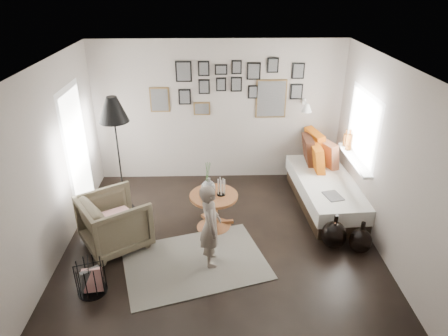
{
  "coord_description": "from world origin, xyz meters",
  "views": [
    {
      "loc": [
        -0.09,
        -4.58,
        3.6
      ],
      "look_at": [
        0.05,
        0.5,
        1.1
      ],
      "focal_mm": 32.0,
      "sensor_mm": 36.0,
      "label": 1
    }
  ],
  "objects_px": {
    "pedestal_table": "(214,212)",
    "magazine_basket": "(91,278)",
    "floor_lamp": "(113,114)",
    "demijohn_small": "(360,241)",
    "child": "(210,226)",
    "daybed": "(324,185)",
    "demijohn_large": "(334,235)",
    "vase": "(208,185)",
    "armchair": "(115,222)"
  },
  "relations": [
    {
      "from": "pedestal_table",
      "to": "magazine_basket",
      "type": "relative_size",
      "value": 1.69
    },
    {
      "from": "magazine_basket",
      "to": "floor_lamp",
      "type": "bearing_deg",
      "value": 88.91
    },
    {
      "from": "demijohn_small",
      "to": "child",
      "type": "relative_size",
      "value": 0.41
    },
    {
      "from": "child",
      "to": "pedestal_table",
      "type": "bearing_deg",
      "value": -7.79
    },
    {
      "from": "floor_lamp",
      "to": "demijohn_small",
      "type": "distance_m",
      "value": 4.05
    },
    {
      "from": "daybed",
      "to": "magazine_basket",
      "type": "xyz_separation_m",
      "value": [
        -3.43,
        -2.1,
        -0.1
      ]
    },
    {
      "from": "floor_lamp",
      "to": "demijohn_small",
      "type": "relative_size",
      "value": 3.94
    },
    {
      "from": "pedestal_table",
      "to": "demijohn_large",
      "type": "relative_size",
      "value": 1.35
    },
    {
      "from": "pedestal_table",
      "to": "magazine_basket",
      "type": "height_order",
      "value": "pedestal_table"
    },
    {
      "from": "vase",
      "to": "demijohn_large",
      "type": "bearing_deg",
      "value": -17.78
    },
    {
      "from": "demijohn_large",
      "to": "demijohn_small",
      "type": "height_order",
      "value": "demijohn_large"
    },
    {
      "from": "magazine_basket",
      "to": "demijohn_large",
      "type": "xyz_separation_m",
      "value": [
        3.25,
        0.81,
        -0.0
      ]
    },
    {
      "from": "vase",
      "to": "floor_lamp",
      "type": "bearing_deg",
      "value": 159.56
    },
    {
      "from": "floor_lamp",
      "to": "magazine_basket",
      "type": "relative_size",
      "value": 4.5
    },
    {
      "from": "magazine_basket",
      "to": "daybed",
      "type": "bearing_deg",
      "value": 31.47
    },
    {
      "from": "child",
      "to": "armchair",
      "type": "bearing_deg",
      "value": 67.74
    },
    {
      "from": "daybed",
      "to": "armchair",
      "type": "bearing_deg",
      "value": -164.49
    },
    {
      "from": "demijohn_small",
      "to": "daybed",
      "type": "bearing_deg",
      "value": 96.88
    },
    {
      "from": "floor_lamp",
      "to": "pedestal_table",
      "type": "bearing_deg",
      "value": -20.11
    },
    {
      "from": "pedestal_table",
      "to": "demijohn_large",
      "type": "distance_m",
      "value": 1.81
    },
    {
      "from": "floor_lamp",
      "to": "armchair",
      "type": "bearing_deg",
      "value": -85.49
    },
    {
      "from": "daybed",
      "to": "child",
      "type": "relative_size",
      "value": 1.83
    },
    {
      "from": "vase",
      "to": "magazine_basket",
      "type": "distance_m",
      "value": 2.08
    },
    {
      "from": "armchair",
      "to": "child",
      "type": "bearing_deg",
      "value": -141.42
    },
    {
      "from": "magazine_basket",
      "to": "child",
      "type": "height_order",
      "value": "child"
    },
    {
      "from": "demijohn_large",
      "to": "demijohn_small",
      "type": "xyz_separation_m",
      "value": [
        0.35,
        -0.12,
        -0.02
      ]
    },
    {
      "from": "daybed",
      "to": "demijohn_small",
      "type": "distance_m",
      "value": 1.42
    },
    {
      "from": "vase",
      "to": "demijohn_large",
      "type": "distance_m",
      "value": 1.96
    },
    {
      "from": "child",
      "to": "demijohn_small",
      "type": "bearing_deg",
      "value": -89.95
    },
    {
      "from": "armchair",
      "to": "demijohn_small",
      "type": "xyz_separation_m",
      "value": [
        3.49,
        -0.26,
        -0.21
      ]
    },
    {
      "from": "vase",
      "to": "armchair",
      "type": "relative_size",
      "value": 0.61
    },
    {
      "from": "pedestal_table",
      "to": "child",
      "type": "height_order",
      "value": "child"
    },
    {
      "from": "armchair",
      "to": "demijohn_large",
      "type": "bearing_deg",
      "value": -126.39
    },
    {
      "from": "vase",
      "to": "child",
      "type": "height_order",
      "value": "child"
    },
    {
      "from": "pedestal_table",
      "to": "demijohn_large",
      "type": "xyz_separation_m",
      "value": [
        1.72,
        -0.56,
        -0.06
      ]
    },
    {
      "from": "floor_lamp",
      "to": "child",
      "type": "xyz_separation_m",
      "value": [
        1.45,
        -1.4,
        -1.09
      ]
    },
    {
      "from": "daybed",
      "to": "magazine_basket",
      "type": "height_order",
      "value": "daybed"
    },
    {
      "from": "armchair",
      "to": "child",
      "type": "distance_m",
      "value": 1.45
    },
    {
      "from": "child",
      "to": "vase",
      "type": "bearing_deg",
      "value": -2.45
    },
    {
      "from": "vase",
      "to": "demijohn_small",
      "type": "bearing_deg",
      "value": -17.97
    },
    {
      "from": "armchair",
      "to": "vase",
      "type": "bearing_deg",
      "value": -105.83
    },
    {
      "from": "pedestal_table",
      "to": "demijohn_small",
      "type": "distance_m",
      "value": 2.18
    },
    {
      "from": "magazine_basket",
      "to": "demijohn_small",
      "type": "xyz_separation_m",
      "value": [
        3.6,
        0.69,
        -0.03
      ]
    },
    {
      "from": "demijohn_large",
      "to": "demijohn_small",
      "type": "relative_size",
      "value": 1.1
    },
    {
      "from": "magazine_basket",
      "to": "child",
      "type": "relative_size",
      "value": 0.36
    },
    {
      "from": "floor_lamp",
      "to": "magazine_basket",
      "type": "xyz_separation_m",
      "value": [
        -0.04,
        -1.92,
        -1.47
      ]
    },
    {
      "from": "child",
      "to": "demijohn_large",
      "type": "bearing_deg",
      "value": -85.2
    },
    {
      "from": "vase",
      "to": "magazine_basket",
      "type": "xyz_separation_m",
      "value": [
        -1.45,
        -1.39,
        -0.53
      ]
    },
    {
      "from": "vase",
      "to": "demijohn_small",
      "type": "relative_size",
      "value": 1.06
    },
    {
      "from": "vase",
      "to": "demijohn_small",
      "type": "xyz_separation_m",
      "value": [
        2.15,
        -0.7,
        -0.55
      ]
    }
  ]
}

